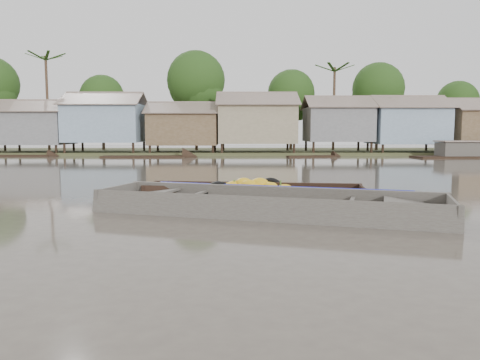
{
  "coord_description": "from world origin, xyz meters",
  "views": [
    {
      "loc": [
        0.58,
        -11.1,
        2.04
      ],
      "look_at": [
        0.72,
        0.74,
        0.8
      ],
      "focal_mm": 35.0,
      "sensor_mm": 36.0,
      "label": 1
    }
  ],
  "objects": [
    {
      "name": "viewer_boat",
      "position": [
        1.44,
        0.39,
        0.08
      ],
      "size": [
        8.89,
        4.79,
        0.69
      ],
      "rotation": [
        0.0,
        0.0,
        -0.31
      ],
      "color": "#413B37",
      "rests_on": "ground"
    },
    {
      "name": "ground",
      "position": [
        0.0,
        0.0,
        0.0
      ],
      "size": [
        120.0,
        120.0,
        0.0
      ],
      "primitive_type": "plane",
      "color": "#4A4138",
      "rests_on": "ground"
    },
    {
      "name": "distant_boats",
      "position": [
        14.03,
        23.97,
        0.2
      ],
      "size": [
        45.31,
        15.87,
        1.38
      ],
      "color": "black",
      "rests_on": "ground"
    },
    {
      "name": "banana_boat",
      "position": [
        1.03,
        2.6,
        0.21
      ],
      "size": [
        6.58,
        2.41,
        0.92
      ],
      "rotation": [
        0.0,
        0.0,
        -0.14
      ],
      "color": "black",
      "rests_on": "ground"
    },
    {
      "name": "riverbank",
      "position": [
        3.03,
        31.86,
        3.07
      ],
      "size": [
        120.0,
        12.47,
        10.22
      ],
      "color": "#384723",
      "rests_on": "ground"
    }
  ]
}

